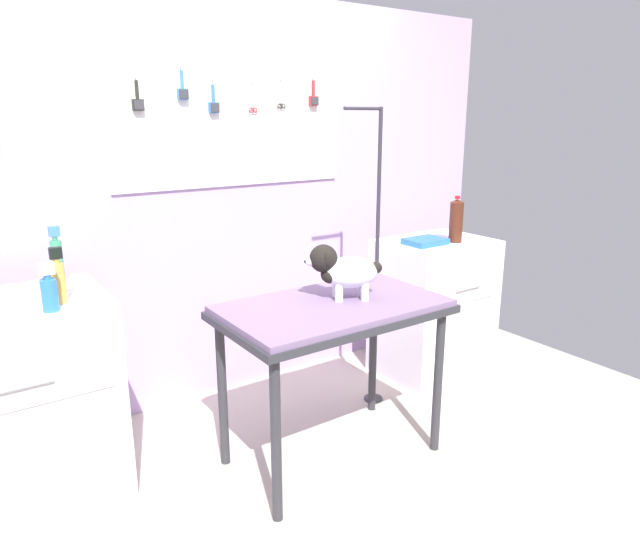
{
  "coord_description": "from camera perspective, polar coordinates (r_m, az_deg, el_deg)",
  "views": [
    {
      "loc": [
        -1.41,
        -1.75,
        1.64
      ],
      "look_at": [
        0.06,
        0.36,
        0.94
      ],
      "focal_mm": 32.2,
      "sensor_mm": 36.0,
      "label": 1
    }
  ],
  "objects": [
    {
      "name": "cabinet_right",
      "position": [
        3.78,
        11.18,
        -3.53
      ],
      "size": [
        0.68,
        0.54,
        0.88
      ],
      "color": "white",
      "rests_on": "ground"
    },
    {
      "name": "ground",
      "position": [
        2.79,
        3.47,
        -21.25
      ],
      "size": [
        4.4,
        4.0,
        0.04
      ],
      "primitive_type": "cube",
      "color": "#B4A898"
    },
    {
      "name": "supply_tray",
      "position": [
        3.54,
        10.41,
        2.91
      ],
      "size": [
        0.24,
        0.18,
        0.04
      ],
      "color": "blue",
      "rests_on": "cabinet_right"
    },
    {
      "name": "rear_wall_panel",
      "position": [
        3.38,
        -9.8,
        6.88
      ],
      "size": [
        4.0,
        0.11,
        2.3
      ],
      "color": "#BA9ACF",
      "rests_on": "ground"
    },
    {
      "name": "shampoo_bottle",
      "position": [
        2.79,
        -24.64,
        1.08
      ],
      "size": [
        0.05,
        0.05,
        0.26
      ],
      "color": "#3A9867",
      "rests_on": "counter_left"
    },
    {
      "name": "grooming_arm",
      "position": [
        3.22,
        5.52,
        -0.18
      ],
      "size": [
        0.3,
        0.11,
        1.68
      ],
      "color": "#2D2D33",
      "rests_on": "ground"
    },
    {
      "name": "grooming_table",
      "position": [
        2.68,
        1.29,
        -4.85
      ],
      "size": [
        1.04,
        0.62,
        0.8
      ],
      "color": "#2D2D33",
      "rests_on": "ground"
    },
    {
      "name": "soda_bottle",
      "position": [
        3.62,
        13.38,
        4.9
      ],
      "size": [
        0.08,
        0.08,
        0.29
      ],
      "color": "#4A2214",
      "rests_on": "cabinet_right"
    },
    {
      "name": "dog",
      "position": [
        2.68,
        2.23,
        0.1
      ],
      "size": [
        0.35,
        0.27,
        0.26
      ],
      "color": "white",
      "rests_on": "grooming_table"
    },
    {
      "name": "detangler_spray",
      "position": [
        2.51,
        -24.54,
        -0.76
      ],
      "size": [
        0.05,
        0.05,
        0.23
      ],
      "color": "gold",
      "rests_on": "counter_left"
    },
    {
      "name": "pump_bottle_white",
      "position": [
        2.43,
        -25.32,
        -1.81
      ],
      "size": [
        0.06,
        0.06,
        0.19
      ],
      "color": "#307AB8",
      "rests_on": "counter_left"
    },
    {
      "name": "counter_left",
      "position": [
        2.81,
        -28.05,
        -11.64
      ],
      "size": [
        0.8,
        0.58,
        0.91
      ],
      "color": "white",
      "rests_on": "ground"
    }
  ]
}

